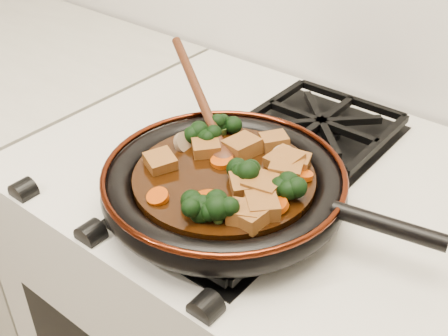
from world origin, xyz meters
The scene contains 33 objects.
burner_grate_front centered at (0.00, 1.55, 0.91)m, with size 0.23×0.23×0.03m, color black, non-canonical shape.
burner_grate_back centered at (0.00, 1.83, 0.91)m, with size 0.23×0.23×0.03m, color black, non-canonical shape.
skillet centered at (0.00, 1.57, 0.94)m, with size 0.46×0.34×0.05m.
braising_sauce centered at (0.00, 1.57, 0.95)m, with size 0.25×0.25×0.02m, color black.
tofu_cube_0 centered at (0.08, 1.51, 0.97)m, with size 0.04×0.04×0.02m, color brown.
tofu_cube_1 centered at (0.05, 1.64, 0.97)m, with size 0.04×0.04×0.02m, color brown.
tofu_cube_2 centered at (0.06, 1.57, 0.97)m, with size 0.04×0.05×0.02m, color brown.
tofu_cube_3 centered at (0.05, 1.56, 0.97)m, with size 0.04×0.04×0.02m, color brown.
tofu_cube_4 centered at (-0.05, 1.59, 0.97)m, with size 0.04×0.04×0.02m, color brown.
tofu_cube_5 centered at (-0.02, 1.63, 0.97)m, with size 0.04×0.05×0.02m, color brown.
tofu_cube_6 centered at (0.09, 1.54, 0.97)m, with size 0.04×0.04×0.02m, color brown.
tofu_cube_7 centered at (0.06, 1.65, 0.97)m, with size 0.04×0.04×0.02m, color brown.
tofu_cube_8 centered at (-0.08, 1.53, 0.97)m, with size 0.04×0.04×0.02m, color brown.
tofu_cube_9 centered at (0.08, 1.51, 0.97)m, with size 0.04×0.04×0.02m, color brown.
tofu_cube_10 centered at (0.07, 1.62, 0.97)m, with size 0.04×0.04×0.02m, color brown.
tofu_cube_11 centered at (0.01, 1.67, 0.97)m, with size 0.04×0.04×0.02m, color brown.
broccoli_floret_0 centered at (0.04, 1.49, 0.97)m, with size 0.05×0.05×0.05m, color black, non-canonical shape.
broccoli_floret_1 centered at (0.03, 1.57, 0.97)m, with size 0.06×0.06×0.05m, color black, non-canonical shape.
broccoli_floret_2 centered at (0.02, 1.48, 0.97)m, with size 0.06×0.06×0.05m, color black, non-canonical shape.
broccoli_floret_3 centered at (-0.08, 1.62, 0.97)m, with size 0.06×0.06×0.05m, color black, non-canonical shape.
broccoli_floret_4 centered at (0.09, 1.59, 0.97)m, with size 0.06×0.06×0.05m, color black, non-canonical shape.
broccoli_floret_5 centered at (0.05, 1.49, 0.97)m, with size 0.06×0.06×0.06m, color black, non-canonical shape.
broccoli_floret_6 centered at (-0.07, 1.65, 0.97)m, with size 0.06×0.06×0.05m, color black, non-canonical shape.
carrot_coin_0 centered at (0.01, 1.51, 0.96)m, with size 0.03×0.03×0.01m, color #AF3B04.
carrot_coin_1 centered at (-0.03, 1.47, 0.96)m, with size 0.03×0.03×0.01m, color #AF3B04.
carrot_coin_2 centered at (0.10, 1.55, 0.96)m, with size 0.03×0.03×0.01m, color #AF3B04.
carrot_coin_3 centered at (-0.04, 1.61, 0.96)m, with size 0.03×0.03×0.01m, color #AF3B04.
carrot_coin_4 centered at (0.09, 1.63, 0.96)m, with size 0.03×0.03×0.01m, color #AF3B04.
carrot_coin_5 centered at (-0.02, 1.59, 0.96)m, with size 0.03×0.03×0.01m, color #AF3B04.
mushroom_slice_0 centered at (0.07, 1.51, 0.97)m, with size 0.03×0.03×0.01m, color brown.
mushroom_slice_1 centered at (-0.09, 1.59, 0.97)m, with size 0.03×0.03×0.01m, color brown.
mushroom_slice_2 centered at (0.04, 1.65, 0.97)m, with size 0.03×0.03×0.01m, color brown.
wooden_spoon centered at (-0.10, 1.65, 0.98)m, with size 0.15×0.11×0.26m.
Camera 1 is at (0.39, 1.09, 1.40)m, focal length 45.00 mm.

